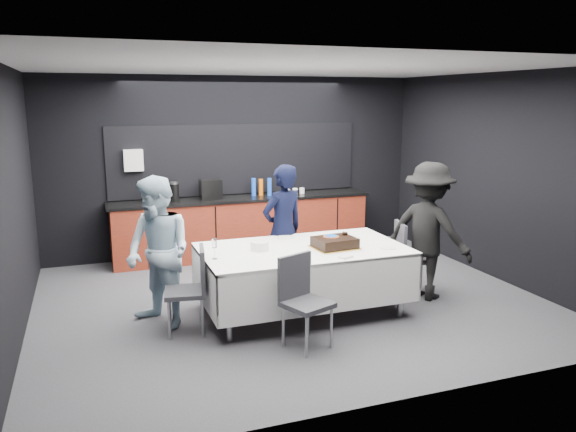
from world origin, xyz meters
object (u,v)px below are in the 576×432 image
at_px(plate_stack, 260,246).
at_px(champagne_flute, 214,244).
at_px(person_right, 428,231).
at_px(person_left, 159,253).
at_px(chair_left, 192,284).
at_px(person_center, 283,230).
at_px(party_table, 303,259).
at_px(chair_near, 302,294).
at_px(cake_assembly, 335,243).
at_px(chair_right, 408,253).

distance_m(plate_stack, champagne_flute, 0.59).
bearing_deg(person_right, champagne_flute, 61.61).
distance_m(champagne_flute, person_left, 0.63).
bearing_deg(plate_stack, chair_left, -166.08).
relative_size(person_center, person_right, 0.97).
height_order(chair_left, person_right, person_right).
xyz_separation_m(person_center, person_right, (1.63, -0.77, 0.02)).
height_order(party_table, chair_near, chair_near).
height_order(cake_assembly, person_right, person_right).
xyz_separation_m(plate_stack, person_right, (2.14, -0.11, 0.02)).
bearing_deg(chair_near, party_table, 68.10).
height_order(chair_right, person_left, person_left).
distance_m(cake_assembly, chair_right, 1.24).
relative_size(party_table, person_right, 1.36).
height_order(champagne_flute, person_left, person_left).
xyz_separation_m(chair_near, person_center, (0.34, 1.54, 0.29)).
height_order(person_center, person_left, person_center).
xyz_separation_m(cake_assembly, chair_near, (-0.66, -0.68, -0.31)).
relative_size(chair_left, person_right, 0.54).
bearing_deg(champagne_flute, person_right, 1.48).
bearing_deg(party_table, chair_left, -174.28).
relative_size(cake_assembly, chair_left, 0.56).
height_order(cake_assembly, champagne_flute, champagne_flute).
relative_size(plate_stack, chair_near, 0.22).
distance_m(party_table, chair_left, 1.31).
height_order(plate_stack, champagne_flute, champagne_flute).
xyz_separation_m(champagne_flute, chair_near, (0.72, -0.70, -0.40)).
bearing_deg(party_table, plate_stack, 172.06).
distance_m(cake_assembly, plate_stack, 0.86).
xyz_separation_m(chair_left, person_right, (2.94, 0.08, 0.31)).
bearing_deg(person_left, champagne_flute, 30.58).
xyz_separation_m(party_table, champagne_flute, (-1.05, -0.12, 0.30)).
xyz_separation_m(party_table, cake_assembly, (0.34, -0.14, 0.20)).
bearing_deg(cake_assembly, champagne_flute, 179.14).
bearing_deg(person_right, chair_near, 81.52).
distance_m(chair_right, person_right, 0.41).
relative_size(plate_stack, person_left, 0.13).
height_order(person_left, person_right, person_right).
bearing_deg(person_left, party_table, 51.60).
height_order(plate_stack, person_right, person_right).
bearing_deg(plate_stack, champagne_flute, -161.63).
bearing_deg(chair_near, champagne_flute, 135.76).
distance_m(cake_assembly, person_center, 0.92).
bearing_deg(champagne_flute, chair_near, -44.24).
bearing_deg(champagne_flute, party_table, 6.26).
relative_size(chair_near, person_center, 0.56).
distance_m(chair_left, chair_near, 1.19).
distance_m(plate_stack, chair_left, 0.88).
relative_size(party_table, chair_right, 2.51).
height_order(champagne_flute, chair_right, champagne_flute).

